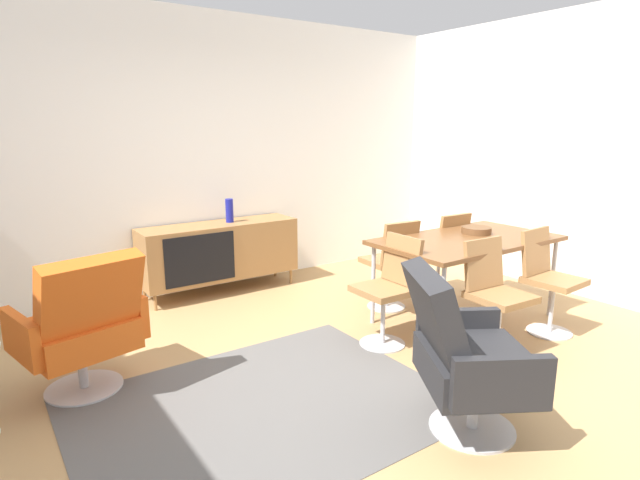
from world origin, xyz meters
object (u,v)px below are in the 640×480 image
object	(u,v)px
dining_chair_back_right	(444,250)
dining_chair_front_left	(494,292)
dining_chair_back_left	(392,261)
lounge_chair_red	(82,325)
sideboard	(220,250)
dining_chair_front_right	(547,277)
armchair_black_shell	(465,354)
vase_cobalt	(229,211)
dining_table	(467,243)
dining_chair_near_window	(390,286)
wooden_bowl_on_table	(476,230)

from	to	relation	value
dining_chair_back_right	dining_chair_front_left	distance (m)	1.32
dining_chair_back_left	lounge_chair_red	world-z (taller)	lounge_chair_red
sideboard	dining_chair_front_left	bearing A→B (deg)	-66.25
dining_chair_front_right	armchair_black_shell	world-z (taller)	armchair_black_shell
dining_chair_back_right	sideboard	bearing A→B (deg)	142.36
vase_cobalt	dining_chair_front_left	distance (m)	2.71
vase_cobalt	dining_chair_back_left	xyz separation A→B (m)	(0.97, -1.39, -0.37)
dining_chair_front_right	dining_chair_back_left	xyz separation A→B (m)	(-0.70, 1.12, 0.00)
sideboard	armchair_black_shell	bearing A→B (deg)	-88.42
dining_table	dining_chair_near_window	distance (m)	0.92
dining_chair_front_left	dining_table	bearing A→B (deg)	58.22
dining_chair_back_right	lounge_chair_red	size ratio (longest dim) A/B	0.90
dining_chair_front_right	armchair_black_shell	size ratio (longest dim) A/B	0.90
dining_chair_back_left	armchair_black_shell	bearing A→B (deg)	-120.88
dining_table	dining_chair_front_right	xyz separation A→B (m)	(0.35, -0.56, -0.23)
dining_chair_near_window	lounge_chair_red	bearing A→B (deg)	166.12
dining_chair_near_window	armchair_black_shell	size ratio (longest dim) A/B	0.90
dining_table	dining_chair_back_left	world-z (taller)	dining_chair_back_left
vase_cobalt	dining_chair_near_window	xyz separation A→B (m)	(0.43, -1.95, -0.37)
dining_chair_near_window	lounge_chair_red	size ratio (longest dim) A/B	0.90
vase_cobalt	dining_chair_front_left	world-z (taller)	vase_cobalt
dining_chair_front_right	dining_chair_near_window	size ratio (longest dim) A/B	1.00
dining_chair_near_window	dining_chair_front_left	xyz separation A→B (m)	(0.54, -0.56, 0.00)
vase_cobalt	dining_chair_near_window	world-z (taller)	vase_cobalt
dining_chair_front_right	armchair_black_shell	distance (m)	1.80
wooden_bowl_on_table	dining_chair_back_right	world-z (taller)	dining_chair_back_right
dining_table	dining_chair_front_left	bearing A→B (deg)	-121.78
wooden_bowl_on_table	dining_chair_near_window	world-z (taller)	dining_chair_near_window
sideboard	vase_cobalt	size ratio (longest dim) A/B	6.66
dining_chair_back_left	vase_cobalt	bearing A→B (deg)	124.94
dining_table	armchair_black_shell	world-z (taller)	armchair_black_shell
dining_table	lounge_chair_red	xyz separation A→B (m)	(-3.01, 0.52, -0.23)
armchair_black_shell	dining_chair_back_left	bearing A→B (deg)	59.12
dining_chair_front_right	armchair_black_shell	bearing A→B (deg)	-161.63
vase_cobalt	dining_chair_front_left	size ratio (longest dim) A/B	0.28
vase_cobalt	dining_chair_back_right	bearing A→B (deg)	-39.69
sideboard	dining_chair_near_window	size ratio (longest dim) A/B	1.87
vase_cobalt	dining_chair_back_left	bearing A→B (deg)	-55.06
dining_chair_near_window	dining_chair_front_left	bearing A→B (deg)	-45.83
dining_chair_back_right	armchair_black_shell	bearing A→B (deg)	-135.41
wooden_bowl_on_table	dining_chair_front_left	bearing A→B (deg)	-131.35
sideboard	dining_table	distance (m)	2.44
wooden_bowl_on_table	dining_chair_front_right	world-z (taller)	dining_chair_front_right
dining_table	dining_chair_front_right	world-z (taller)	dining_chair_front_right
vase_cobalt	dining_chair_front_right	distance (m)	3.03
dining_chair_near_window	dining_chair_front_left	size ratio (longest dim) A/B	1.00
dining_chair_back_left	dining_chair_back_right	bearing A→B (deg)	-0.01
wooden_bowl_on_table	dining_chair_back_right	size ratio (longest dim) A/B	0.30
dining_chair_near_window	dining_chair_back_right	size ratio (longest dim) A/B	1.00
dining_chair_near_window	dining_chair_back_left	bearing A→B (deg)	46.34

